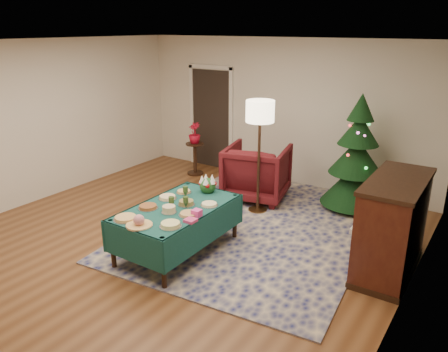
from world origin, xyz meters
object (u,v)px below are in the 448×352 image
Objects in this scene: armchair at (257,170)px; christmas_tree at (356,159)px; gift_box at (197,213)px; floor_lamp at (260,118)px; side_table at (195,159)px; potted_plant at (195,138)px; buffet_table at (177,216)px; piano at (392,227)px.

christmas_tree reaches higher than armchair.
floor_lamp is at bearing 95.76° from gift_box.
gift_box is at bearing -110.14° from christmas_tree.
side_table is 1.55× the size of potted_plant.
gift_box is at bearing -84.24° from floor_lamp.
buffet_table is 2.07m from floor_lamp.
buffet_table is 0.44m from gift_box.
piano is (2.55, -1.18, 0.06)m from armchair.
side_table is at bearing 159.01° from piano.
buffet_table is 3.28m from potted_plant.
floor_lamp is 2.35m from potted_plant.
side_table is 0.45m from potted_plant.
floor_lamp is at bearing -141.42° from christmas_tree.
floor_lamp reaches higher than potted_plant.
buffet_table is 0.89× the size of christmas_tree.
piano reaches higher than gift_box.
potted_plant is 4.56m from piano.
gift_box is 0.16× the size of side_table.
christmas_tree is (1.55, 0.49, 0.33)m from armchair.
buffet_table is 0.94× the size of floor_lamp.
gift_box is 0.08× the size of piano.
side_table is (-1.80, 2.73, -0.21)m from buffet_table.
floor_lamp is (0.31, -0.50, 1.02)m from armchair.
gift_box is at bearing -52.11° from side_table.
buffet_table is 3.28m from side_table.
christmas_tree is at bearing -175.76° from armchair.
piano is at bearing 24.14° from buffet_table.
piano is (2.45, 1.10, 0.06)m from buffet_table.
potted_plant is 3.25m from christmas_tree.
christmas_tree reaches higher than side_table.
armchair reaches higher than potted_plant.
christmas_tree is (1.24, 0.99, -0.69)m from floor_lamp.
buffet_table is 3.15m from christmas_tree.
floor_lamp is 1.30× the size of piano.
floor_lamp reaches higher than gift_box.
gift_box is at bearing 88.39° from armchair.
floor_lamp is 4.35× the size of potted_plant.
gift_box is at bearing -149.87° from piano.
armchair is at bearing 92.49° from buffet_table.
gift_box is 2.07m from floor_lamp.
piano reaches higher than buffet_table.
armchair is 1.78m from potted_plant.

